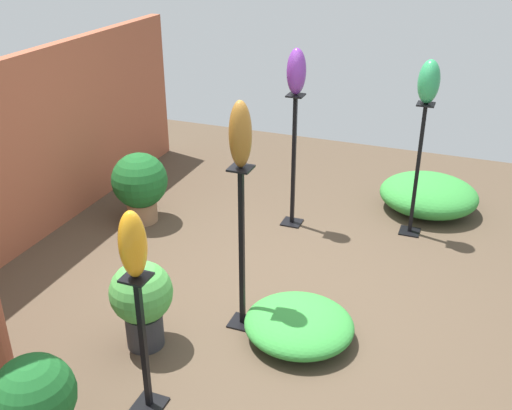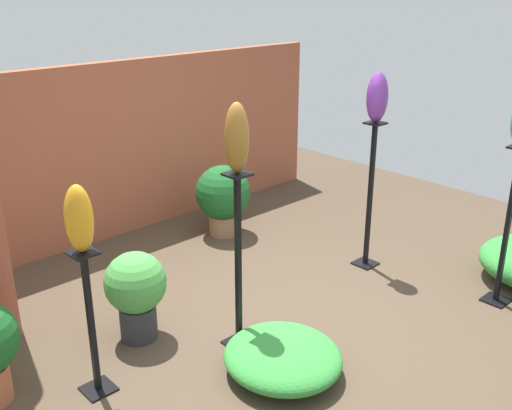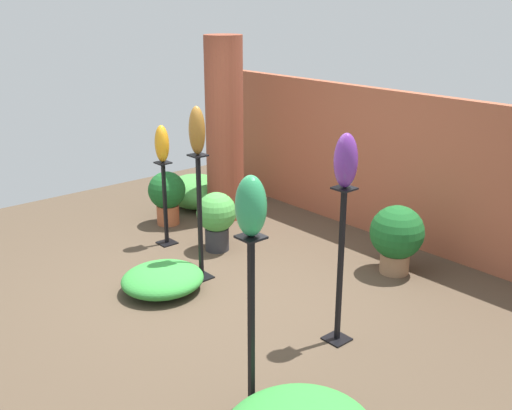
# 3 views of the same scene
# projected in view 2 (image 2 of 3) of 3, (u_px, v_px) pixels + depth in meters

# --- Properties ---
(ground_plane) EXTENTS (8.00, 8.00, 0.00)m
(ground_plane) POSITION_uv_depth(u_px,v_px,m) (274.00, 327.00, 4.68)
(ground_plane) COLOR #4C3D2D
(brick_wall_back) EXTENTS (5.60, 0.12, 1.79)m
(brick_wall_back) POSITION_uv_depth(u_px,v_px,m) (104.00, 153.00, 6.03)
(brick_wall_back) COLOR #9E5138
(brick_wall_back) RESTS_ON ground
(pedestal_violet) EXTENTS (0.20, 0.20, 1.37)m
(pedestal_violet) POSITION_uv_depth(u_px,v_px,m) (370.00, 202.00, 5.47)
(pedestal_violet) COLOR black
(pedestal_violet) RESTS_ON ground
(pedestal_jade) EXTENTS (0.20, 0.20, 1.35)m
(pedestal_jade) POSITION_uv_depth(u_px,v_px,m) (506.00, 234.00, 4.83)
(pedestal_jade) COLOR black
(pedestal_jade) RESTS_ON ground
(pedestal_bronze) EXTENTS (0.20, 0.20, 1.34)m
(pedestal_bronze) POSITION_uv_depth(u_px,v_px,m) (238.00, 270.00, 4.25)
(pedestal_bronze) COLOR black
(pedestal_bronze) RESTS_ON ground
(pedestal_amber) EXTENTS (0.20, 0.20, 1.01)m
(pedestal_amber) POSITION_uv_depth(u_px,v_px,m) (92.00, 330.00, 3.80)
(pedestal_amber) COLOR black
(pedestal_amber) RESTS_ON ground
(art_vase_violet) EXTENTS (0.19, 0.18, 0.44)m
(art_vase_violet) POSITION_uv_depth(u_px,v_px,m) (377.00, 97.00, 5.13)
(art_vase_violet) COLOR #6B2D8C
(art_vase_violet) RESTS_ON pedestal_violet
(art_vase_bronze) EXTENTS (0.17, 0.16, 0.48)m
(art_vase_bronze) POSITION_uv_depth(u_px,v_px,m) (237.00, 138.00, 3.90)
(art_vase_bronze) COLOR brown
(art_vase_bronze) RESTS_ON pedestal_bronze
(art_vase_amber) EXTENTS (0.17, 0.16, 0.43)m
(art_vase_amber) POSITION_uv_depth(u_px,v_px,m) (79.00, 219.00, 3.53)
(art_vase_amber) COLOR orange
(art_vase_amber) RESTS_ON pedestal_amber
(potted_plant_near_pillar) EXTENTS (0.57, 0.57, 0.75)m
(potted_plant_near_pillar) POSITION_uv_depth(u_px,v_px,m) (223.00, 196.00, 6.23)
(potted_plant_near_pillar) COLOR #936B4C
(potted_plant_near_pillar) RESTS_ON ground
(potted_plant_mid_right) EXTENTS (0.46, 0.46, 0.70)m
(potted_plant_mid_right) POSITION_uv_depth(u_px,v_px,m) (136.00, 289.00, 4.40)
(potted_plant_mid_right) COLOR #2D2D33
(potted_plant_mid_right) RESTS_ON ground
(foliage_bed_west) EXTENTS (0.79, 0.84, 0.25)m
(foliage_bed_west) POSITION_uv_depth(u_px,v_px,m) (283.00, 357.00, 4.09)
(foliage_bed_west) COLOR #338C38
(foliage_bed_west) RESTS_ON ground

